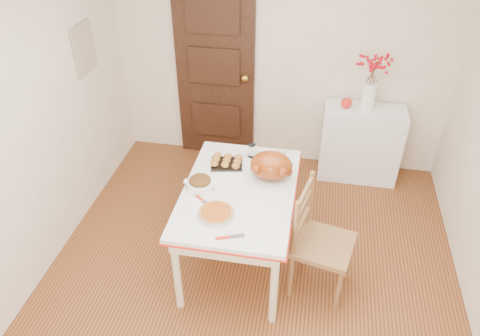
% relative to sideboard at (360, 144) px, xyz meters
% --- Properties ---
extents(floor, '(3.50, 4.00, 0.00)m').
position_rel_sideboard_xyz_m(floor, '(-0.91, -1.78, -0.41)').
color(floor, '#4C2813').
rests_on(floor, ground).
extents(wall_back, '(3.50, 0.00, 2.50)m').
position_rel_sideboard_xyz_m(wall_back, '(-0.91, 0.22, 0.84)').
color(wall_back, silver).
rests_on(wall_back, ground).
extents(wall_left, '(0.00, 4.00, 2.50)m').
position_rel_sideboard_xyz_m(wall_left, '(-2.66, -1.78, 0.84)').
color(wall_left, silver).
rests_on(wall_left, ground).
extents(door_back, '(0.85, 0.06, 2.06)m').
position_rel_sideboard_xyz_m(door_back, '(-1.61, 0.19, 0.62)').
color(door_back, black).
rests_on(door_back, ground).
extents(photo_board, '(0.03, 0.35, 0.45)m').
position_rel_sideboard_xyz_m(photo_board, '(-2.64, -0.58, 1.09)').
color(photo_board, '#B1A993').
rests_on(photo_board, ground).
extents(sideboard, '(0.82, 0.37, 0.82)m').
position_rel_sideboard_xyz_m(sideboard, '(0.00, 0.00, 0.00)').
color(sideboard, white).
rests_on(sideboard, floor).
extents(kitchen_table, '(0.90, 1.31, 0.79)m').
position_rel_sideboard_xyz_m(kitchen_table, '(-1.04, -1.47, -0.02)').
color(kitchen_table, white).
rests_on(kitchen_table, floor).
extents(chair_oak, '(0.53, 0.53, 1.00)m').
position_rel_sideboard_xyz_m(chair_oak, '(-0.33, -1.65, 0.09)').
color(chair_oak, olive).
rests_on(chair_oak, floor).
extents(berry_vase, '(0.31, 0.31, 0.60)m').
position_rel_sideboard_xyz_m(berry_vase, '(-0.00, 0.00, 0.71)').
color(berry_vase, white).
rests_on(berry_vase, sideboard).
extents(apple, '(0.11, 0.11, 0.11)m').
position_rel_sideboard_xyz_m(apple, '(-0.20, 0.00, 0.47)').
color(apple, red).
rests_on(apple, sideboard).
extents(turkey_platter, '(0.43, 0.36, 0.25)m').
position_rel_sideboard_xyz_m(turkey_platter, '(-0.81, -1.29, 0.50)').
color(turkey_platter, '#84310A').
rests_on(turkey_platter, kitchen_table).
extents(pumpkin_pie, '(0.35, 0.35, 0.06)m').
position_rel_sideboard_xyz_m(pumpkin_pie, '(-1.15, -1.80, 0.40)').
color(pumpkin_pie, '#A94A16').
rests_on(pumpkin_pie, kitchen_table).
extents(stuffing_dish, '(0.30, 0.26, 0.10)m').
position_rel_sideboard_xyz_m(stuffing_dish, '(-1.34, -1.50, 0.43)').
color(stuffing_dish, '#52300D').
rests_on(stuffing_dish, kitchen_table).
extents(rolls_tray, '(0.30, 0.25, 0.07)m').
position_rel_sideboard_xyz_m(rolls_tray, '(-1.20, -1.15, 0.41)').
color(rolls_tray, '#A76B2C').
rests_on(rolls_tray, kitchen_table).
extents(pie_server, '(0.21, 0.13, 0.01)m').
position_rel_sideboard_xyz_m(pie_server, '(-1.00, -2.01, 0.38)').
color(pie_server, silver).
rests_on(pie_server, kitchen_table).
extents(carving_knife, '(0.22, 0.19, 0.01)m').
position_rel_sideboard_xyz_m(carving_knife, '(-1.26, -1.67, 0.38)').
color(carving_knife, silver).
rests_on(carving_knife, kitchen_table).
extents(drinking_glass, '(0.08, 0.08, 0.12)m').
position_rel_sideboard_xyz_m(drinking_glass, '(-1.01, -0.99, 0.44)').
color(drinking_glass, white).
rests_on(drinking_glass, kitchen_table).
extents(shaker_pair, '(0.09, 0.06, 0.08)m').
position_rel_sideboard_xyz_m(shaker_pair, '(-0.75, -0.99, 0.42)').
color(shaker_pair, white).
rests_on(shaker_pair, kitchen_table).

